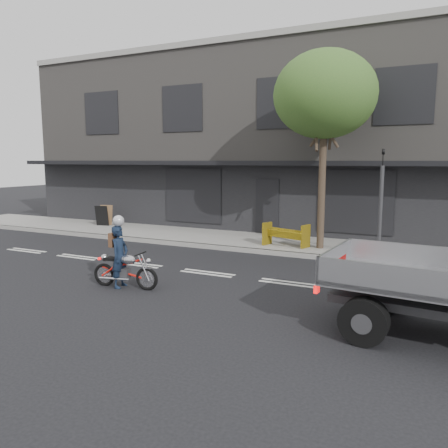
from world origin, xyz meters
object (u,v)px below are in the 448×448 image
rider (120,257)px  construction_barrier (284,235)px  sandwich_board (102,216)px  motorcycle (125,269)px  traffic_light_pole (380,210)px  street_tree (325,95)px

rider → construction_barrier: bearing=-28.6°
sandwich_board → motorcycle: bearing=-62.9°
traffic_light_pole → construction_barrier: bearing=172.6°
motorcycle → rider: bearing=173.5°
construction_barrier → traffic_light_pole: bearing=-7.4°
motorcycle → traffic_light_pole: bearing=38.9°
rider → sandwich_board: 9.84m
motorcycle → sandwich_board: size_ratio=1.92×
motorcycle → sandwich_board: sandwich_board is taller
traffic_light_pole → motorcycle: bearing=-134.6°
construction_barrier → sandwich_board: sandwich_board is taller
construction_barrier → rider: bearing=-112.1°
motorcycle → rider: (-0.15, -0.00, 0.30)m
sandwich_board → traffic_light_pole: bearing=-24.7°
construction_barrier → motorcycle: bearing=-110.8°
traffic_light_pole → sandwich_board: traffic_light_pole is taller
traffic_light_pole → construction_barrier: traffic_light_pole is taller
traffic_light_pole → rider: 7.85m
motorcycle → construction_barrier: (2.24, 5.89, 0.10)m
street_tree → traffic_light_pole: size_ratio=1.93×
rider → motorcycle: bearing=-96.5°
motorcycle → rider: 0.34m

